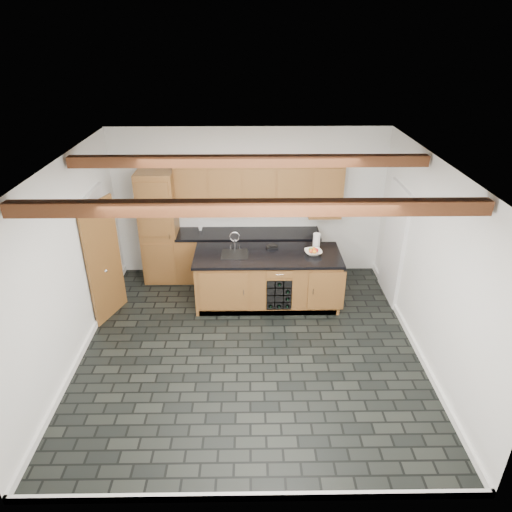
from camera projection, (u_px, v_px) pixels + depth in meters
The scene contains 10 objects.
ground at pixel (250, 348), 6.88m from camera, with size 5.00×5.00×0.00m, color black.
room_shell at pixel (244, 241), 6.67m from camera, with size 5.01×5.00×5.00m.
back_cabinetry at pixel (229, 229), 8.43m from camera, with size 3.65×0.62×2.20m.
island at pixel (268, 279), 7.82m from camera, with size 2.48×0.96×0.93m.
faucet at pixel (235, 252), 7.64m from camera, with size 0.45×0.40×0.34m.
kitchen_scale at pixel (272, 246), 7.83m from camera, with size 0.21×0.15×0.06m.
fruit_bowl at pixel (313, 252), 7.61m from camera, with size 0.29×0.29×0.07m, color white.
fruit_cluster at pixel (313, 250), 7.59m from camera, with size 0.16×0.17×0.07m.
paper_towel at pixel (316, 241), 7.78m from camera, with size 0.12×0.12×0.27m, color white.
mug at pixel (200, 228), 8.50m from camera, with size 0.09×0.09×0.08m, color white.
Camera 1 is at (0.01, -5.53, 4.33)m, focal length 32.00 mm.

